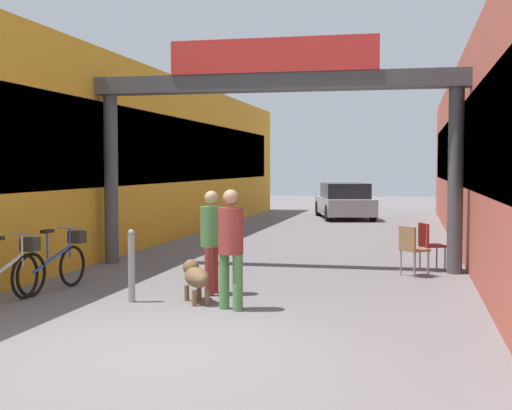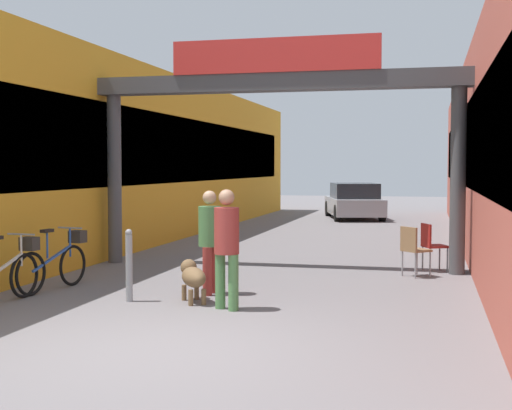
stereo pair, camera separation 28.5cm
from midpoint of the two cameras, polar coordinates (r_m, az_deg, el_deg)
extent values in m
plane|color=slate|center=(7.90, -6.91, -11.22)|extent=(80.00, 80.00, 0.00)
cube|color=gold|center=(19.77, -9.60, 3.72)|extent=(3.00, 26.00, 4.36)
cube|color=black|center=(19.24, -5.54, 4.42)|extent=(0.04, 23.40, 1.74)
cube|color=black|center=(18.20, 16.60, 4.38)|extent=(0.04, 23.40, 1.74)
cylinder|color=#4C4C4F|center=(14.67, -10.71, 2.03)|extent=(0.28, 0.28, 3.38)
cylinder|color=#4C4C4F|center=(13.38, 16.45, 1.86)|extent=(0.28, 0.28, 3.38)
cube|color=#4C4C4F|center=(13.72, 2.25, 9.77)|extent=(7.40, 0.44, 0.33)
cube|color=red|center=(13.60, 2.08, 11.90)|extent=(3.96, 0.10, 0.64)
cylinder|color=#4C7F47|center=(9.83, -2.04, -6.09)|extent=(0.19, 0.19, 0.76)
cylinder|color=#4C7F47|center=(9.67, -0.97, -6.24)|extent=(0.19, 0.19, 0.76)
cylinder|color=#99332D|center=(9.66, -1.52, -2.07)|extent=(0.45, 0.45, 0.63)
sphere|color=tan|center=(9.63, -1.52, 0.62)|extent=(0.29, 0.29, 0.22)
cylinder|color=#99332D|center=(11.04, -2.78, -5.14)|extent=(0.14, 0.14, 0.74)
cylinder|color=#99332D|center=(10.82, -3.17, -5.32)|extent=(0.14, 0.14, 0.74)
cylinder|color=#4C7F47|center=(10.85, -2.98, -1.71)|extent=(0.35, 0.35, 0.61)
sphere|color=tan|center=(10.83, -2.99, 0.61)|extent=(0.21, 0.21, 0.21)
ellipsoid|color=brown|center=(10.27, -4.21, -5.78)|extent=(0.64, 0.77, 0.28)
sphere|color=brown|center=(10.56, -4.64, -4.99)|extent=(0.33, 0.33, 0.24)
sphere|color=white|center=(10.48, -4.50, -5.68)|extent=(0.24, 0.24, 0.17)
cylinder|color=brown|center=(10.49, -4.99, -7.00)|extent=(0.10, 0.10, 0.23)
cylinder|color=brown|center=(10.54, -4.00, -6.95)|extent=(0.10, 0.10, 0.23)
cylinder|color=brown|center=(10.09, -4.43, -7.41)|extent=(0.10, 0.10, 0.23)
cylinder|color=brown|center=(10.13, -3.39, -7.36)|extent=(0.10, 0.10, 0.23)
torus|color=black|center=(11.11, -17.36, -5.41)|extent=(0.10, 0.67, 0.67)
cube|color=beige|center=(10.68, -18.95, -4.80)|extent=(0.10, 0.94, 0.34)
cylinder|color=beige|center=(11.01, -17.57, -3.49)|extent=(0.03, 0.03, 0.46)
cylinder|color=gray|center=(10.99, -17.59, -2.25)|extent=(0.46, 0.06, 0.03)
cube|color=#332D28|center=(11.17, -16.98, -2.98)|extent=(0.25, 0.22, 0.20)
torus|color=black|center=(12.03, -13.80, -4.71)|extent=(0.15, 0.67, 0.67)
torus|color=black|center=(11.24, -16.88, -5.31)|extent=(0.15, 0.67, 0.67)
cube|color=#234C9E|center=(11.61, -15.30, -4.12)|extent=(0.18, 0.94, 0.34)
cylinder|color=#234C9E|center=(11.49, -15.68, -3.09)|extent=(0.04, 0.04, 0.42)
cube|color=black|center=(11.47, -15.70, -2.00)|extent=(0.13, 0.23, 0.05)
cylinder|color=#234C9E|center=(11.94, -13.99, -2.94)|extent=(0.04, 0.04, 0.46)
cylinder|color=gray|center=(11.92, -14.01, -1.79)|extent=(0.46, 0.10, 0.03)
cube|color=#332D28|center=(12.09, -13.43, -2.47)|extent=(0.27, 0.23, 0.20)
cylinder|color=gray|center=(10.45, -9.35, -5.00)|extent=(0.10, 0.10, 0.97)
sphere|color=gray|center=(10.39, -9.38, -2.18)|extent=(0.10, 0.10, 0.10)
cylinder|color=gray|center=(13.24, 13.35, -4.47)|extent=(0.04, 0.04, 0.45)
cylinder|color=gray|center=(13.00, 14.37, -4.63)|extent=(0.04, 0.04, 0.45)
cylinder|color=gray|center=(13.02, 12.25, -4.59)|extent=(0.04, 0.04, 0.45)
cylinder|color=gray|center=(12.77, 13.27, -4.75)|extent=(0.04, 0.04, 0.45)
cube|color=olive|center=(12.97, 13.32, -3.54)|extent=(0.57, 0.57, 0.04)
cube|color=olive|center=(12.83, 12.74, -2.62)|extent=(0.30, 0.32, 0.40)
cylinder|color=gray|center=(13.96, 15.04, -4.11)|extent=(0.04, 0.04, 0.45)
cylinder|color=gray|center=(13.66, 15.65, -4.28)|extent=(0.04, 0.04, 0.45)
cylinder|color=gray|center=(13.82, 13.76, -4.16)|extent=(0.04, 0.04, 0.45)
cylinder|color=gray|center=(13.52, 14.34, -4.34)|extent=(0.04, 0.04, 0.45)
cube|color=#B2231E|center=(13.71, 14.71, -3.20)|extent=(0.53, 0.53, 0.04)
cube|color=#B2231E|center=(13.61, 14.04, -2.31)|extent=(0.20, 0.38, 0.40)
cube|color=#99999E|center=(26.90, 8.13, -0.06)|extent=(2.68, 4.31, 0.60)
cube|color=#1E2328|center=(26.72, 8.19, 1.15)|extent=(2.07, 2.52, 0.55)
cylinder|color=black|center=(28.23, 6.09, -0.27)|extent=(0.34, 0.63, 0.60)
cylinder|color=black|center=(28.46, 9.27, -0.26)|extent=(0.34, 0.63, 0.60)
cylinder|color=black|center=(25.36, 6.85, -0.65)|extent=(0.34, 0.63, 0.60)
cylinder|color=black|center=(25.61, 10.38, -0.64)|extent=(0.34, 0.63, 0.60)
camera|label=1|loc=(0.14, -89.32, 0.04)|focal=50.00mm
camera|label=2|loc=(0.14, 90.68, -0.04)|focal=50.00mm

